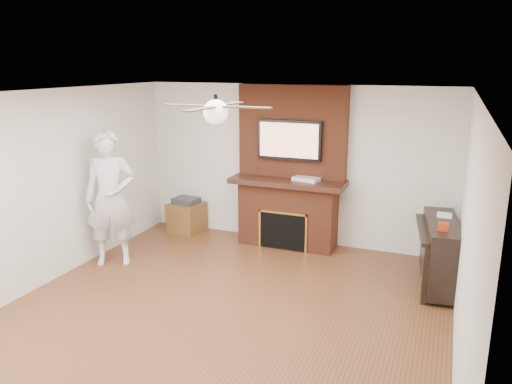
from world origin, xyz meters
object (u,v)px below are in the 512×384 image
at_px(fireplace, 289,183).
at_px(person, 111,198).
at_px(side_table, 187,216).
at_px(piano, 440,252).

height_order(fireplace, person, fireplace).
height_order(person, side_table, person).
xyz_separation_m(fireplace, piano, (2.29, -0.77, -0.53)).
xyz_separation_m(fireplace, side_table, (-1.81, -0.07, -0.72)).
xyz_separation_m(fireplace, person, (-2.09, -1.69, -0.03)).
bearing_deg(person, fireplace, 9.07).
relative_size(person, side_table, 3.25).
bearing_deg(fireplace, side_table, -177.88).
height_order(side_table, piano, piano).
distance_m(side_table, piano, 4.16).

